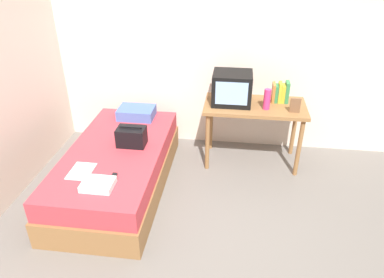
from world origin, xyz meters
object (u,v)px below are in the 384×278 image
picture_frame (295,105)px  folded_towel (98,184)px  water_bottle (267,99)px  handbag (131,137)px  magazine (81,171)px  desk (254,112)px  tv (232,88)px  pillow (137,113)px  bed (118,168)px  book_row (280,93)px  remote_dark (113,178)px

picture_frame → folded_towel: (-1.81, -1.23, -0.33)m
water_bottle → handbag: size_ratio=0.77×
water_bottle → magazine: 2.10m
desk → folded_towel: size_ratio=4.14×
desk → tv: tv is taller
tv → pillow: 1.22m
bed → desk: desk is taller
book_row → folded_towel: bearing=-137.8°
pillow → folded_towel: 1.43m
pillow → tv: bearing=-1.0°
magazine → remote_dark: remote_dark is taller
tv → pillow: bearing=179.0°
tv → handbag: 1.26m
remote_dark → folded_towel: size_ratio=0.56×
bed → desk: 1.68m
desk → tv: (-0.27, 0.02, 0.28)m
bed → magazine: size_ratio=6.90×
water_bottle → folded_towel: size_ratio=0.83×
water_bottle → book_row: bearing=54.7°
book_row → folded_towel: book_row is taller
handbag → remote_dark: 0.64m
book_row → water_bottle: bearing=-125.3°
desk → pillow: size_ratio=2.66×
bed → desk: bearing=26.7°
tv → book_row: 0.57m
tv → bed: bearing=-147.6°
water_bottle → remote_dark: 1.87m
water_bottle → pillow: size_ratio=0.53×
magazine → remote_dark: 0.35m
tv → remote_dark: tv is taller
folded_towel → water_bottle: bearing=40.4°
bed → picture_frame: (1.87, 0.57, 0.60)m
tv → picture_frame: tv is taller
tv → magazine: 1.87m
water_bottle → book_row: book_row is taller
remote_dark → pillow: bearing=95.4°
picture_frame → pillow: picture_frame is taller
book_row → handbag: book_row is taller
pillow → handbag: handbag is taller
book_row → magazine: size_ratio=0.84×
book_row → pillow: size_ratio=0.56×
picture_frame → bed: bearing=-163.0°
bed → book_row: 2.04m
water_bottle → picture_frame: water_bottle is taller
picture_frame → folded_towel: bearing=-145.8°
folded_towel → handbag: bearing=82.9°
pillow → bed: bearing=-91.9°
remote_dark → folded_towel: bearing=-124.5°
magazine → folded_towel: 0.33m
desk → water_bottle: 0.27m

